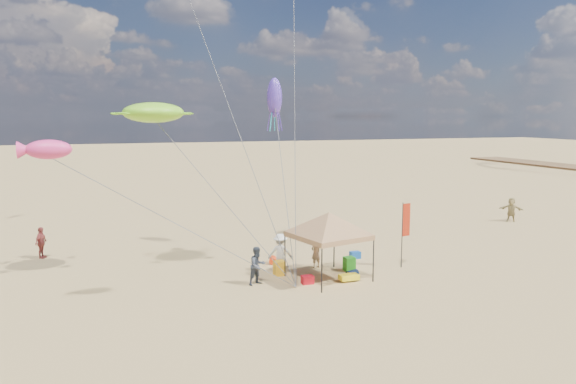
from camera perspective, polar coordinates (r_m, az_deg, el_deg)
name	(u,v)px	position (r m, az deg, el deg)	size (l,w,h in m)	color
ground	(310,290)	(24.51, 2.37, -10.23)	(280.00, 280.00, 0.00)	tan
canopy_tent	(329,215)	(25.46, 4.30, -2.40)	(5.83, 5.83, 3.70)	black
feather_flag	(405,224)	(28.22, 12.15, -3.32)	(0.51, 0.12, 3.34)	black
cooler_red	(307,280)	(25.34, 2.05, -9.16)	(0.54, 0.38, 0.38)	red
cooler_blue	(355,255)	(29.89, 7.04, -6.56)	(0.54, 0.38, 0.38)	#13499B
bag_navy	(352,274)	(26.46, 6.74, -8.49)	(0.36, 0.36, 0.60)	black
bag_orange	(273,260)	(28.69, -1.61, -7.13)	(0.36, 0.36, 0.60)	red
chair_green	(349,264)	(27.50, 6.43, -7.49)	(0.50, 0.50, 0.70)	#24951B
chair_yellow	(279,268)	(26.61, -0.92, -7.96)	(0.50, 0.50, 0.70)	yellow
crate_grey	(348,278)	(25.94, 6.32, -8.91)	(0.34, 0.30, 0.28)	gray
beach_cart	(349,277)	(25.86, 6.39, -8.83)	(0.90, 0.50, 0.24)	yellow
person_near_a	(316,252)	(27.81, 2.94, -6.34)	(0.58, 0.38, 1.58)	tan
person_near_b	(258,266)	(25.08, -3.21, -7.70)	(0.86, 0.67, 1.77)	#38404D
person_near_c	(280,253)	(27.10, -0.82, -6.36)	(1.22, 0.70, 1.89)	silver
person_far_a	(41,243)	(32.47, -24.42, -4.84)	(1.00, 0.42, 1.71)	#9B3F3B
person_far_c	(511,210)	(43.00, 22.33, -1.71)	(1.65, 0.52, 1.77)	tan
turtle_kite	(153,113)	(26.48, -13.90, 8.07)	(2.86, 2.29, 0.95)	#82DF24
fish_kite	(49,149)	(22.08, -23.76, 4.10)	(1.65, 0.82, 0.73)	#EC377F
squid_kite	(274,98)	(31.47, -1.42, 9.85)	(0.86, 0.86, 2.24)	#5436B3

